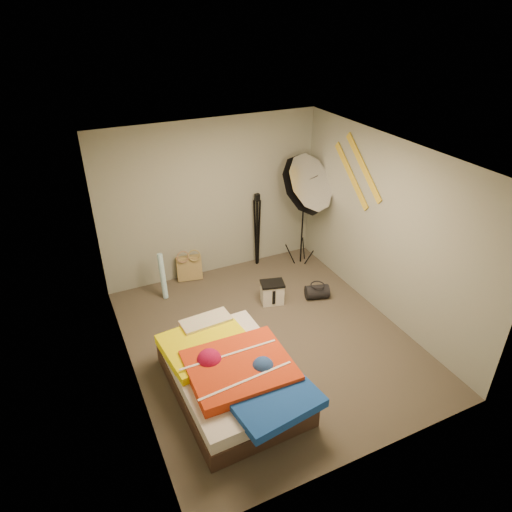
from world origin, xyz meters
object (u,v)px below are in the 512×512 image
photo_umbrella (305,186)px  bed (232,374)px  camera_tripod (257,225)px  wrapping_roll (163,276)px  tote_bag (189,268)px  camera_case (272,293)px  duffel_bag (317,292)px

photo_umbrella → bed: bearing=-135.5°
bed → camera_tripod: 2.97m
bed → wrapping_roll: bearing=94.8°
tote_bag → photo_umbrella: photo_umbrella is taller
camera_case → camera_tripod: bearing=90.7°
bed → camera_tripod: camera_tripod is taller
tote_bag → wrapping_roll: (-0.50, -0.31, 0.16)m
bed → photo_umbrella: size_ratio=0.97×
wrapping_roll → photo_umbrella: 2.55m
photo_umbrella → camera_case: bearing=-142.1°
bed → duffel_bag: bearing=32.3°
camera_case → camera_tripod: size_ratio=0.25×
camera_case → duffel_bag: size_ratio=0.91×
bed → photo_umbrella: bearing=44.5°
duffel_bag → bed: size_ratio=0.18×
wrapping_roll → bed: bearing=-85.2°
wrapping_roll → camera_tripod: size_ratio=0.56×
camera_case → bed: size_ratio=0.16×
wrapping_roll → camera_case: wrapping_roll is taller
tote_bag → bed: bearing=-86.5°
duffel_bag → camera_tripod: size_ratio=0.27×
camera_case → camera_tripod: (0.29, 1.13, 0.57)m
tote_bag → camera_tripod: (1.19, -0.03, 0.53)m
camera_case → camera_tripod: camera_tripod is taller
wrapping_roll → bed: 2.24m
wrapping_roll → duffel_bag: (2.07, -1.03, -0.25)m
photo_umbrella → camera_tripod: photo_umbrella is taller
wrapping_roll → photo_umbrella: photo_umbrella is taller
tote_bag → bed: size_ratio=0.20×
wrapping_roll → camera_case: (1.41, -0.85, -0.20)m
duffel_bag → photo_umbrella: size_ratio=0.17×
duffel_bag → bed: bed is taller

